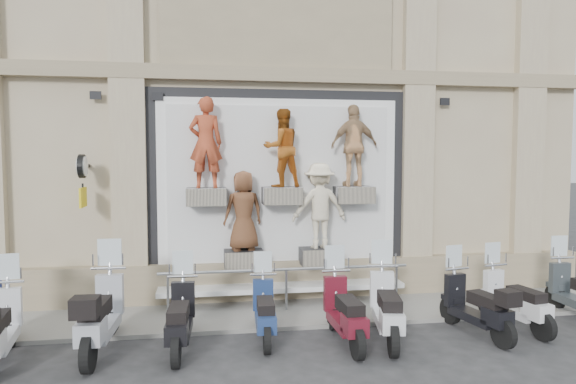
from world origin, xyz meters
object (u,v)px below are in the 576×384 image
at_px(scooter_h, 476,293).
at_px(scooter_e, 265,299).
at_px(scooter_d, 180,304).
at_px(scooter_f, 345,298).
at_px(scooter_g, 387,294).
at_px(scooter_c, 101,300).
at_px(clock_sign_bracket, 83,174).
at_px(scooter_i, 515,288).
at_px(guard_rail, 286,291).

bearing_deg(scooter_h, scooter_e, 162.92).
height_order(scooter_d, scooter_f, scooter_f).
relative_size(scooter_g, scooter_h, 1.09).
distance_m(scooter_f, scooter_g, 0.75).
bearing_deg(scooter_c, scooter_e, 5.90).
relative_size(clock_sign_bracket, scooter_g, 0.51).
bearing_deg(scooter_h, clock_sign_bracket, 151.33).
bearing_deg(clock_sign_bracket, scooter_e, -28.87).
bearing_deg(scooter_e, scooter_g, -7.07).
xyz_separation_m(scooter_f, scooter_i, (3.26, 0.23, -0.03)).
bearing_deg(scooter_d, scooter_i, 3.84).
bearing_deg(clock_sign_bracket, guard_rail, -6.84).
relative_size(guard_rail, scooter_g, 2.52).
xyz_separation_m(scooter_d, scooter_e, (1.41, 0.28, -0.05)).
relative_size(scooter_g, scooter_i, 1.09).
bearing_deg(scooter_i, scooter_d, 171.35).
xyz_separation_m(clock_sign_bracket, scooter_e, (3.31, -1.82, -2.09)).
distance_m(guard_rail, scooter_e, 1.50).
relative_size(guard_rail, scooter_e, 2.88).
bearing_deg(scooter_c, scooter_f, -0.94).
distance_m(scooter_d, scooter_h, 5.08).
xyz_separation_m(guard_rail, scooter_i, (3.97, -1.53, 0.28)).
xyz_separation_m(scooter_h, scooter_i, (0.89, 0.21, -0.00)).
relative_size(clock_sign_bracket, scooter_i, 0.55).
height_order(scooter_c, scooter_i, scooter_c).
relative_size(scooter_e, scooter_h, 0.95).
height_order(guard_rail, scooter_g, scooter_g).
distance_m(scooter_e, scooter_h, 3.69).
height_order(scooter_h, scooter_i, scooter_h).
xyz_separation_m(scooter_f, scooter_g, (0.75, 0.02, 0.03)).
height_order(scooter_g, scooter_i, scooter_g).
bearing_deg(guard_rail, scooter_d, -140.67).
relative_size(guard_rail, clock_sign_bracket, 4.96).
relative_size(clock_sign_bracket, scooter_c, 0.48).
bearing_deg(scooter_c, scooter_i, 2.51).
height_order(scooter_g, scooter_h, scooter_g).
xyz_separation_m(scooter_e, scooter_g, (2.04, -0.38, 0.10)).
bearing_deg(scooter_d, scooter_h, 1.65).
xyz_separation_m(scooter_d, scooter_g, (3.45, -0.10, 0.05)).
xyz_separation_m(scooter_e, scooter_h, (3.67, -0.38, 0.04)).
bearing_deg(scooter_h, scooter_f, 169.28).
height_order(scooter_c, scooter_g, scooter_c).
relative_size(clock_sign_bracket, scooter_f, 0.53).
bearing_deg(guard_rail, scooter_c, -155.10).
bearing_deg(guard_rail, scooter_e, -113.54).
height_order(scooter_d, scooter_g, scooter_g).
bearing_deg(scooter_c, guard_rail, 27.61).
height_order(clock_sign_bracket, scooter_c, clock_sign_bracket).
bearing_deg(scooter_g, clock_sign_bracket, 169.39).
relative_size(scooter_c, scooter_d, 1.13).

